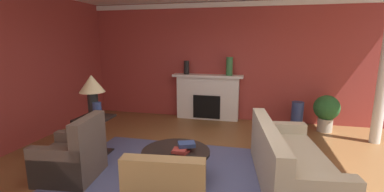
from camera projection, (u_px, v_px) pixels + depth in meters
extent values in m
plane|color=brown|center=(201.00, 176.00, 4.10)|extent=(9.34, 9.34, 0.00)
cube|color=#9E3833|center=(227.00, 62.00, 6.90)|extent=(7.79, 0.12, 2.97)
cube|color=#9E3833|center=(10.00, 71.00, 4.92)|extent=(0.12, 6.99, 2.97)
cube|color=white|center=(228.00, 4.00, 6.54)|extent=(7.79, 0.08, 0.12)
cube|color=#4C517A|center=(176.00, 178.00, 4.01)|extent=(3.57, 2.78, 0.01)
cube|color=white|center=(208.00, 98.00, 7.00)|extent=(1.60, 0.25, 1.11)
cube|color=black|center=(207.00, 106.00, 7.02)|extent=(0.70, 0.26, 0.60)
cube|color=white|center=(208.00, 76.00, 6.85)|extent=(1.80, 0.35, 0.06)
cube|color=#BCB299|center=(291.00, 169.00, 3.83)|extent=(1.16, 2.20, 0.45)
cube|color=#BCB299|center=(268.00, 140.00, 3.79)|extent=(0.47, 2.11, 0.40)
cube|color=#BCB299|center=(278.00, 140.00, 4.74)|extent=(0.92, 0.31, 0.62)
cube|color=brown|center=(70.00, 164.00, 4.02)|extent=(0.89, 0.89, 0.44)
cube|color=brown|center=(88.00, 134.00, 3.88)|extent=(0.26, 0.81, 0.51)
cube|color=brown|center=(81.00, 150.00, 4.32)|extent=(0.81, 0.24, 0.60)
cube|color=brown|center=(57.00, 169.00, 3.68)|extent=(0.81, 0.24, 0.60)
cube|color=#9E7A4C|center=(163.00, 184.00, 2.54)|extent=(0.81, 0.25, 0.51)
cylinder|color=black|center=(176.00, 152.00, 3.92)|extent=(1.00, 1.00, 0.04)
cylinder|color=black|center=(176.00, 166.00, 3.97)|extent=(0.12, 0.12, 0.41)
cylinder|color=black|center=(176.00, 178.00, 4.00)|extent=(0.56, 0.56, 0.03)
cube|color=black|center=(94.00, 118.00, 4.74)|extent=(0.56, 0.56, 0.04)
cube|color=black|center=(96.00, 137.00, 4.81)|extent=(0.10, 0.10, 0.66)
cube|color=black|center=(97.00, 153.00, 4.88)|extent=(0.45, 0.45, 0.04)
cylinder|color=black|center=(93.00, 105.00, 4.69)|extent=(0.18, 0.18, 0.45)
cone|color=#C6B284|center=(92.00, 84.00, 4.62)|extent=(0.44, 0.44, 0.30)
cylinder|color=#33703D|center=(229.00, 66.00, 6.65)|extent=(0.17, 0.17, 0.46)
cylinder|color=black|center=(187.00, 68.00, 6.92)|extent=(0.14, 0.14, 0.35)
cylinder|color=navy|center=(297.00, 115.00, 6.26)|extent=(0.27, 0.27, 0.64)
cylinder|color=navy|center=(97.00, 111.00, 4.56)|extent=(0.15, 0.15, 0.30)
cube|color=maroon|center=(181.00, 152.00, 3.84)|extent=(0.26, 0.22, 0.03)
cube|color=maroon|center=(180.00, 150.00, 3.79)|extent=(0.20, 0.19, 0.04)
cube|color=navy|center=(187.00, 144.00, 3.89)|extent=(0.29, 0.26, 0.06)
cylinder|color=#BCB29E|center=(325.00, 125.00, 6.10)|extent=(0.32, 0.32, 0.30)
sphere|color=#28602D|center=(327.00, 108.00, 6.02)|extent=(0.56, 0.56, 0.56)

